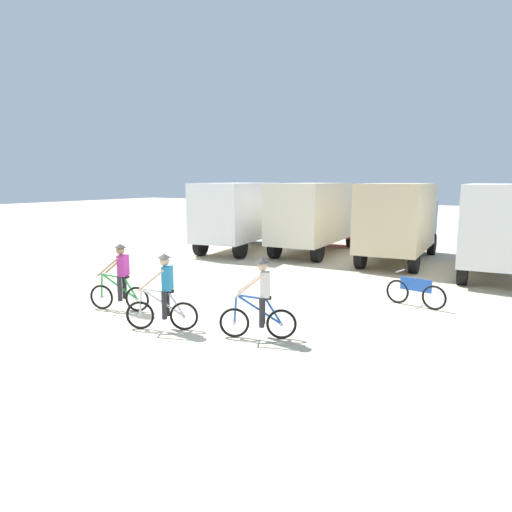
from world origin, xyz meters
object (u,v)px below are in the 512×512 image
object	(u,v)px
box_truck_tan_camper	(400,218)
cyclist_orange_shirt	(120,280)
box_truck_cream_rv	(315,214)
bicycle_spare	(415,292)
cyclist_cowboy_hat	(164,295)
box_truck_avon_van	(241,213)
box_truck_white_box	(501,225)
cyclist_near_camera	(260,301)

from	to	relation	value
box_truck_tan_camper	cyclist_orange_shirt	xyz separation A→B (m)	(-4.29, -11.57, -1.03)
box_truck_cream_rv	bicycle_spare	bearing A→B (deg)	-48.33
cyclist_cowboy_hat	box_truck_avon_van	bearing A→B (deg)	115.56
box_truck_cream_rv	box_truck_white_box	bearing A→B (deg)	-8.58
box_truck_tan_camper	cyclist_cowboy_hat	bearing A→B (deg)	-100.10
bicycle_spare	cyclist_cowboy_hat	bearing A→B (deg)	-130.84
box_truck_white_box	cyclist_orange_shirt	distance (m)	13.44
cyclist_cowboy_hat	box_truck_cream_rv	bearing A→B (deg)	98.73
box_truck_avon_van	box_truck_cream_rv	xyz separation A→B (m)	(3.50, 1.11, 0.00)
box_truck_cream_rv	cyclist_cowboy_hat	bearing A→B (deg)	-81.27
box_truck_avon_van	cyclist_orange_shirt	size ratio (longest dim) A/B	3.86
cyclist_near_camera	box_truck_white_box	bearing A→B (deg)	69.97
box_truck_tan_camper	cyclist_cowboy_hat	xyz separation A→B (m)	(-2.17, -12.16, -1.03)
box_truck_cream_rv	box_truck_avon_van	bearing A→B (deg)	-162.49
bicycle_spare	box_truck_tan_camper	bearing A→B (deg)	108.58
bicycle_spare	cyclist_orange_shirt	bearing A→B (deg)	-145.09
box_truck_tan_camper	box_truck_white_box	bearing A→B (deg)	-13.72
box_truck_white_box	cyclist_cowboy_hat	bearing A→B (deg)	-118.38
cyclist_cowboy_hat	bicycle_spare	world-z (taller)	cyclist_cowboy_hat
box_truck_white_box	cyclist_orange_shirt	world-z (taller)	box_truck_white_box
box_truck_avon_van	box_truck_cream_rv	size ratio (longest dim) A/B	1.02
cyclist_cowboy_hat	bicycle_spare	xyz separation A→B (m)	(4.50, 5.21, -0.45)
box_truck_white_box	cyclist_cowboy_hat	world-z (taller)	box_truck_white_box
bicycle_spare	cyclist_near_camera	bearing A→B (deg)	-116.78
box_truck_tan_camper	bicycle_spare	world-z (taller)	box_truck_tan_camper
cyclist_orange_shirt	box_truck_tan_camper	bearing A→B (deg)	69.68
cyclist_cowboy_hat	box_truck_white_box	bearing A→B (deg)	61.62
cyclist_orange_shirt	box_truck_white_box	bearing A→B (deg)	52.42
box_truck_cream_rv	box_truck_tan_camper	xyz separation A→B (m)	(4.07, -0.25, 0.00)
box_truck_cream_rv	box_truck_tan_camper	world-z (taller)	same
cyclist_cowboy_hat	cyclist_near_camera	size ratio (longest dim) A/B	1.00
box_truck_cream_rv	bicycle_spare	world-z (taller)	box_truck_cream_rv
box_truck_avon_van	box_truck_white_box	world-z (taller)	same
box_truck_cream_rv	cyclist_orange_shirt	distance (m)	11.87
box_truck_avon_van	box_truck_cream_rv	world-z (taller)	same
box_truck_avon_van	cyclist_near_camera	size ratio (longest dim) A/B	3.86
box_truck_avon_van	cyclist_cowboy_hat	xyz separation A→B (m)	(5.41, -11.31, -1.03)
cyclist_orange_shirt	cyclist_near_camera	distance (m)	4.34
box_truck_avon_van	cyclist_orange_shirt	xyz separation A→B (m)	(3.29, -10.72, -1.03)
box_truck_tan_camper	bicycle_spare	xyz separation A→B (m)	(2.34, -6.95, -1.48)
cyclist_orange_shirt	cyclist_near_camera	bearing A→B (deg)	1.32
box_truck_tan_camper	box_truck_cream_rv	bearing A→B (deg)	176.45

